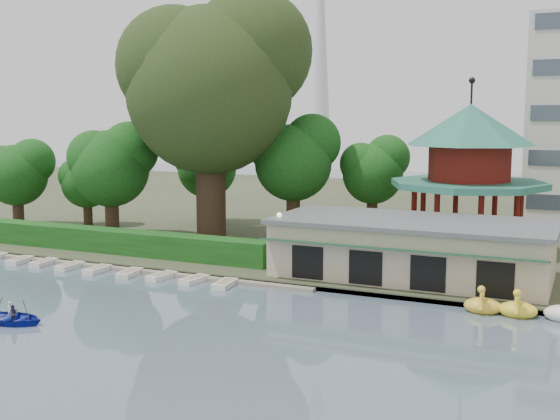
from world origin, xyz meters
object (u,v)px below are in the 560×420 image
Objects in this scene: boathouse at (412,248)px; pavilion at (469,163)px; dock at (105,265)px; rowboat_with_passengers at (12,313)px; big_tree at (213,78)px.

pavilion is (2.00, 10.03, 5.11)m from boathouse.
pavilion is at bearing 31.66° from dock.
dock is 1.83× the size of boathouse.
dock is at bearing 107.64° from rowboat_with_passengers.
big_tree is (-18.81, 6.26, 11.97)m from boathouse.
boathouse is at bearing -101.28° from pavilion.
boathouse is (22.00, 4.77, 2.25)m from dock.
pavilion is 2.40× the size of rowboat_with_passengers.
dock is 1.58× the size of big_tree.
boathouse is 25.52m from rowboat_with_passengers.
pavilion is at bearing 55.16° from rowboat_with_passengers.
pavilion is (24.00, 14.80, 7.36)m from dock.
rowboat_with_passengers is (-19.70, -28.31, -6.94)m from pavilion.
boathouse is 3.31× the size of rowboat_with_passengers.
rowboat_with_passengers is (-17.70, -18.29, -1.82)m from boathouse.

